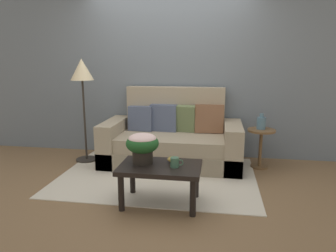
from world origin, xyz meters
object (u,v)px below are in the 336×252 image
object	(u,v)px
coffee_mug	(175,162)
snack_bowl	(173,159)
table_vase	(261,123)
floor_lamp	(82,79)
coffee_table	(160,172)
potted_plant	(142,145)
side_table	(261,141)
couch	(172,141)

from	to	relation	value
coffee_mug	snack_bowl	size ratio (longest dim) A/B	1.05
snack_bowl	table_vase	distance (m)	1.65
floor_lamp	table_vase	world-z (taller)	floor_lamp
table_vase	coffee_table	bearing A→B (deg)	-130.55
potted_plant	coffee_mug	xyz separation A→B (m)	(0.36, -0.07, -0.15)
floor_lamp	potted_plant	bearing A→B (deg)	-45.81
coffee_table	coffee_mug	distance (m)	0.20
coffee_table	coffee_mug	world-z (taller)	coffee_mug
side_table	coffee_mug	distance (m)	1.72
floor_lamp	snack_bowl	distance (m)	2.03
coffee_table	coffee_mug	size ratio (longest dim) A/B	6.29
couch	table_vase	distance (m)	1.28
table_vase	coffee_mug	bearing A→B (deg)	-125.90
side_table	potted_plant	size ratio (longest dim) A/B	1.60
couch	coffee_mug	distance (m)	1.42
coffee_mug	side_table	bearing A→B (deg)	53.55
coffee_table	coffee_mug	xyz separation A→B (m)	(0.16, -0.03, 0.12)
potted_plant	snack_bowl	xyz separation A→B (m)	(0.32, 0.06, -0.17)
potted_plant	table_vase	world-z (taller)	table_vase
coffee_mug	table_vase	size ratio (longest dim) A/B	0.61
coffee_table	floor_lamp	world-z (taller)	floor_lamp
couch	coffee_table	xyz separation A→B (m)	(0.07, -1.36, 0.03)
couch	coffee_table	size ratio (longest dim) A/B	2.33
couch	side_table	xyz separation A→B (m)	(1.25, -0.01, 0.05)
coffee_mug	couch	bearing A→B (deg)	99.44
couch	coffee_mug	xyz separation A→B (m)	(0.23, -1.39, 0.15)
coffee_table	side_table	world-z (taller)	side_table
coffee_mug	table_vase	distance (m)	1.73
potted_plant	side_table	bearing A→B (deg)	43.55
floor_lamp	table_vase	size ratio (longest dim) A/B	6.89
coffee_table	side_table	size ratio (longest dim) A/B	1.53
side_table	table_vase	xyz separation A→B (m)	(-0.01, 0.02, 0.26)
floor_lamp	snack_bowl	bearing A→B (deg)	-37.49
floor_lamp	table_vase	distance (m)	2.61
coffee_table	couch	bearing A→B (deg)	93.05
coffee_mug	snack_bowl	distance (m)	0.14
couch	coffee_table	bearing A→B (deg)	-86.95
couch	floor_lamp	distance (m)	1.58
side_table	table_vase	world-z (taller)	table_vase
couch	table_vase	bearing A→B (deg)	0.34
floor_lamp	table_vase	xyz separation A→B (m)	(2.54, 0.12, -0.59)
floor_lamp	coffee_mug	world-z (taller)	floor_lamp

